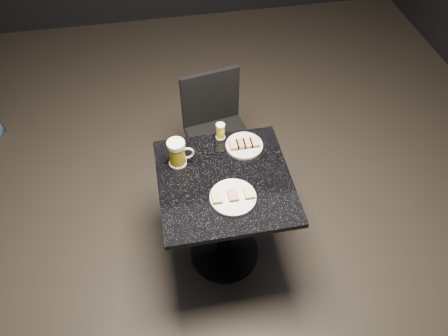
{
  "coord_description": "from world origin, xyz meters",
  "views": [
    {
      "loc": [
        -0.27,
        -1.44,
        2.51
      ],
      "look_at": [
        0.0,
        0.02,
        0.82
      ],
      "focal_mm": 35.0,
      "sensor_mm": 36.0,
      "label": 1
    }
  ],
  "objects_px": {
    "table": "(225,207)",
    "plate_small": "(244,146)",
    "plate_large": "(233,197)",
    "chair": "(217,128)",
    "beer_mug": "(177,153)",
    "beer_tumbler": "(220,131)"
  },
  "relations": [
    {
      "from": "table",
      "to": "beer_tumbler",
      "type": "bearing_deg",
      "value": 83.79
    },
    {
      "from": "beer_mug",
      "to": "beer_tumbler",
      "type": "xyz_separation_m",
      "value": [
        0.26,
        0.15,
        -0.03
      ]
    },
    {
      "from": "table",
      "to": "plate_small",
      "type": "bearing_deg",
      "value": 55.19
    },
    {
      "from": "plate_small",
      "to": "beer_tumbler",
      "type": "xyz_separation_m",
      "value": [
        -0.12,
        0.1,
        0.04
      ]
    },
    {
      "from": "plate_large",
      "to": "table",
      "type": "relative_size",
      "value": 0.32
    },
    {
      "from": "plate_small",
      "to": "chair",
      "type": "relative_size",
      "value": 0.24
    },
    {
      "from": "beer_tumbler",
      "to": "chair",
      "type": "distance_m",
      "value": 0.46
    },
    {
      "from": "plate_large",
      "to": "table",
      "type": "height_order",
      "value": "plate_large"
    },
    {
      "from": "plate_large",
      "to": "chair",
      "type": "distance_m",
      "value": 0.83
    },
    {
      "from": "plate_large",
      "to": "plate_small",
      "type": "distance_m",
      "value": 0.37
    },
    {
      "from": "chair",
      "to": "beer_mug",
      "type": "bearing_deg",
      "value": -120.47
    },
    {
      "from": "plate_large",
      "to": "chair",
      "type": "relative_size",
      "value": 0.27
    },
    {
      "from": "plate_large",
      "to": "beer_mug",
      "type": "xyz_separation_m",
      "value": [
        -0.24,
        0.29,
        0.07
      ]
    },
    {
      "from": "plate_large",
      "to": "beer_tumbler",
      "type": "xyz_separation_m",
      "value": [
        0.02,
        0.44,
        0.04
      ]
    },
    {
      "from": "plate_large",
      "to": "beer_tumbler",
      "type": "bearing_deg",
      "value": 88.01
    },
    {
      "from": "table",
      "to": "beer_mug",
      "type": "relative_size",
      "value": 4.75
    },
    {
      "from": "plate_small",
      "to": "table",
      "type": "relative_size",
      "value": 0.28
    },
    {
      "from": "table",
      "to": "beer_mug",
      "type": "height_order",
      "value": "beer_mug"
    },
    {
      "from": "plate_small",
      "to": "table",
      "type": "xyz_separation_m",
      "value": [
        -0.15,
        -0.22,
        -0.25
      ]
    },
    {
      "from": "plate_small",
      "to": "chair",
      "type": "xyz_separation_m",
      "value": [
        -0.08,
        0.44,
        -0.26
      ]
    },
    {
      "from": "beer_mug",
      "to": "plate_small",
      "type": "bearing_deg",
      "value": 8.67
    },
    {
      "from": "beer_mug",
      "to": "plate_large",
      "type": "bearing_deg",
      "value": -49.84
    }
  ]
}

